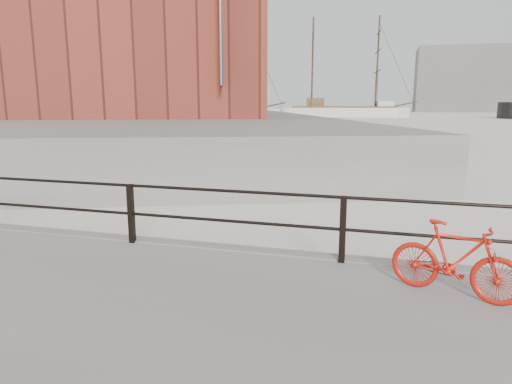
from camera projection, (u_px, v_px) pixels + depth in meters
The scene contains 11 objects.
far_quay at pixel (182, 112), 84.61m from camera, with size 24.00×150.00×1.80m, color gray.
bicycle at pixel (455, 260), 5.50m from camera, with size 1.53×0.23×0.92m, color red.
schooner_mid at pixel (343, 117), 86.21m from camera, with size 26.04×11.02×18.99m, color beige, non-canonical shape.
schooner_left at pixel (216, 118), 80.84m from camera, with size 23.73×10.79×18.09m, color white, non-canonical shape.
workboat_near at pixel (111, 133), 40.56m from camera, with size 12.63×4.21×7.00m, color black, non-canonical shape.
workboat_far at pixel (152, 127), 51.23m from camera, with size 12.17×4.20×7.00m, color black, non-canonical shape.
apartment_mustard at pixel (143, 7), 49.88m from camera, with size 22.00×15.00×22.20m, color gold.
apartment_cream at pixel (163, 40), 72.43m from camera, with size 20.00×15.00×21.20m, color beige.
apartment_grey at pixel (173, 49), 93.70m from camera, with size 22.00×15.00×23.20m, color gray.
apartment_brick at pixel (180, 64), 116.34m from camera, with size 24.00×15.00×21.20m, color brown.
industrial_west at pixel (474, 80), 130.82m from camera, with size 32.00×18.00×18.00m, color gray.
Camera 1 is at (-2.93, -6.69, 2.68)m, focal length 32.00 mm.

